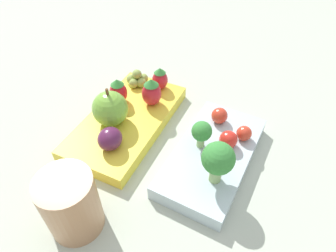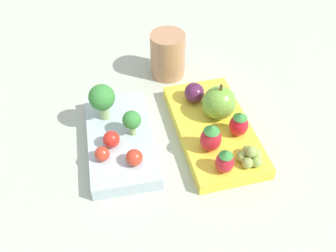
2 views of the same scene
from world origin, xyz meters
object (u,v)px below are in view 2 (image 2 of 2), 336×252
object	(u,v)px
bento_box_savoury	(121,142)
cherry_tomato_2	(102,154)
cherry_tomato_0	(134,158)
strawberry_1	(211,138)
apple	(219,103)
cherry_tomato_1	(111,139)
drinking_cup	(168,55)
broccoli_floret_1	(132,120)
grape_cluster	(250,156)
strawberry_0	(239,124)
strawberry_2	(225,161)
plum	(194,93)
bento_box_fruit	(213,130)
broccoli_floret_0	(102,99)

from	to	relation	value
bento_box_savoury	cherry_tomato_2	world-z (taller)	cherry_tomato_2
cherry_tomato_0	strawberry_1	distance (m)	0.12
bento_box_savoury	cherry_tomato_0	bearing A→B (deg)	-162.92
apple	cherry_tomato_2	bearing A→B (deg)	108.56
cherry_tomato_2	apple	size ratio (longest dim) A/B	0.35
bento_box_savoury	cherry_tomato_1	distance (m)	0.03
apple	drinking_cup	world-z (taller)	same
cherry_tomato_2	drinking_cup	distance (m)	0.25
broccoli_floret_1	grape_cluster	world-z (taller)	broccoli_floret_1
apple	strawberry_1	world-z (taller)	apple
cherry_tomato_0	strawberry_0	world-z (taller)	strawberry_0
broccoli_floret_1	cherry_tomato_0	xyz separation A→B (m)	(-0.06, 0.00, -0.02)
apple	strawberry_2	size ratio (longest dim) A/B	1.53
broccoli_floret_1	plum	size ratio (longest dim) A/B	1.19
cherry_tomato_2	strawberry_1	xyz separation A→B (m)	(-0.00, -0.16, 0.01)
cherry_tomato_0	grape_cluster	bearing A→B (deg)	-97.55
cherry_tomato_0	strawberry_2	xyz separation A→B (m)	(-0.03, -0.13, 0.00)
cherry_tomato_2	plum	xyz separation A→B (m)	(0.11, -0.16, 0.00)
strawberry_1	drinking_cup	world-z (taller)	drinking_cup
cherry_tomato_0	cherry_tomato_1	world-z (taller)	same
cherry_tomato_0	strawberry_1	world-z (taller)	strawberry_1
strawberry_0	cherry_tomato_0	bearing A→B (deg)	101.69
broccoli_floret_1	drinking_cup	distance (m)	0.19
bento_box_fruit	cherry_tomato_1	xyz separation A→B (m)	(-0.02, 0.17, 0.03)
broccoli_floret_0	strawberry_2	world-z (taller)	broccoli_floret_0
cherry_tomato_0	apple	xyz separation A→B (m)	(0.08, -0.15, 0.01)
bento_box_fruit	grape_cluster	bearing A→B (deg)	-158.07
cherry_tomato_2	bento_box_fruit	bearing A→B (deg)	-76.84
cherry_tomato_0	strawberry_2	bearing A→B (deg)	-104.24
strawberry_1	broccoli_floret_0	bearing A→B (deg)	58.96
cherry_tomato_2	bento_box_savoury	bearing A→B (deg)	-36.05
strawberry_2	drinking_cup	xyz separation A→B (m)	(0.26, 0.04, 0.00)
bento_box_savoury	broccoli_floret_1	bearing A→B (deg)	-73.85
bento_box_savoury	broccoli_floret_0	size ratio (longest dim) A/B	3.12
bento_box_fruit	grape_cluster	xyz separation A→B (m)	(-0.08, -0.03, 0.02)
bento_box_fruit	apple	bearing A→B (deg)	-27.75
apple	strawberry_2	bearing A→B (deg)	169.34
broccoli_floret_0	cherry_tomato_1	distance (m)	0.07
bento_box_savoury	plum	size ratio (longest dim) A/B	5.41
cherry_tomato_2	grape_cluster	size ratio (longest dim) A/B	0.57
strawberry_0	strawberry_2	xyz separation A→B (m)	(-0.07, 0.04, -0.00)
broccoli_floret_0	cherry_tomato_2	bearing A→B (deg)	175.15
cherry_tomato_0	strawberry_0	size ratio (longest dim) A/B	0.55
cherry_tomato_1	bento_box_savoury	bearing A→B (deg)	-42.87
bento_box_fruit	strawberry_1	distance (m)	0.06
bento_box_fruit	broccoli_floret_0	xyz separation A→B (m)	(0.05, 0.17, 0.05)
plum	bento_box_savoury	bearing A→B (deg)	117.17
cherry_tomato_0	strawberry_1	bearing A→B (deg)	-84.31
cherry_tomato_2	cherry_tomato_0	bearing A→B (deg)	-109.47
broccoli_floret_1	drinking_cup	world-z (taller)	drinking_cup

